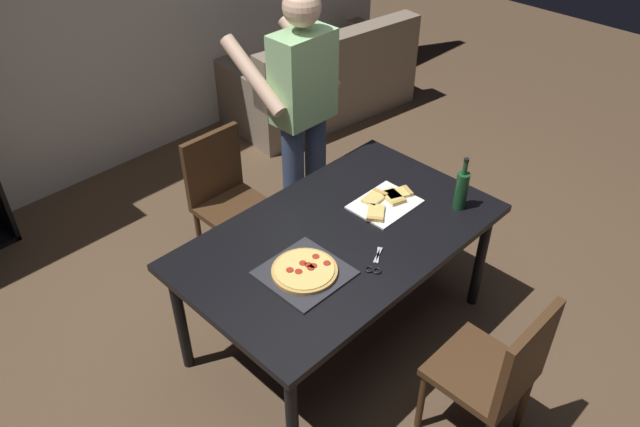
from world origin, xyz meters
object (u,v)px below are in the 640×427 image
dining_table (340,243)px  couch (322,83)px  chair_near_camera (499,371)px  person_serving_pizza (302,111)px  kitchen_scissors (375,265)px  wine_bottle (462,189)px  pepperoni_pizza_on_tray (305,271)px  chair_far_side (225,193)px

dining_table → couch: bearing=46.4°
dining_table → chair_near_camera: bearing=-90.0°
chair_near_camera → couch: (1.89, 2.98, -0.21)m
person_serving_pizza → kitchen_scissors: bearing=-116.9°
kitchen_scissors → chair_near_camera: bearing=-84.7°
chair_near_camera → couch: chair_near_camera is taller
wine_bottle → kitchen_scissors: bearing=178.6°
wine_bottle → couch: bearing=61.1°
pepperoni_pizza_on_tray → wine_bottle: wine_bottle is taller
pepperoni_pizza_on_tray → kitchen_scissors: pepperoni_pizza_on_tray is taller
dining_table → chair_near_camera: 1.01m
couch → kitchen_scissors: size_ratio=9.27×
pepperoni_pizza_on_tray → kitchen_scissors: 0.35m
dining_table → couch: size_ratio=0.95×
couch → person_serving_pizza: size_ratio=1.02×
person_serving_pizza → dining_table: bearing=-121.5°
wine_bottle → chair_near_camera: bearing=-132.3°
pepperoni_pizza_on_tray → wine_bottle: size_ratio=1.21×
dining_table → kitchen_scissors: kitchen_scissors is taller
couch → person_serving_pizza: (-1.42, -1.21, 0.70)m
chair_far_side → couch: 2.15m
couch → pepperoni_pizza_on_tray: size_ratio=4.69×
person_serving_pizza → wine_bottle: size_ratio=5.54×
wine_bottle → kitchen_scissors: 0.70m
chair_near_camera → kitchen_scissors: bearing=95.3°
chair_near_camera → person_serving_pizza: (0.48, 1.77, 0.49)m
chair_near_camera → kitchen_scissors: chair_near_camera is taller
person_serving_pizza → chair_far_side: bearing=155.2°
chair_near_camera → person_serving_pizza: 1.90m
wine_bottle → dining_table: bearing=153.8°
couch → wine_bottle: (-1.27, -2.30, 0.57)m
couch → kitchen_scissors: bearing=-130.7°
couch → kitchen_scissors: (-1.96, -2.28, 0.45)m
kitchen_scissors → chair_far_side: bearing=87.1°
wine_bottle → kitchen_scissors: (-0.69, 0.02, -0.11)m
dining_table → person_serving_pizza: bearing=58.5°
kitchen_scissors → person_serving_pizza: bearing=63.1°
chair_far_side → couch: size_ratio=0.50×
chair_near_camera → pepperoni_pizza_on_tray: bearing=110.9°
dining_table → pepperoni_pizza_on_tray: size_ratio=4.44×
wine_bottle → chair_far_side: bearing=115.7°
chair_far_side → kitchen_scissors: bearing=-92.9°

